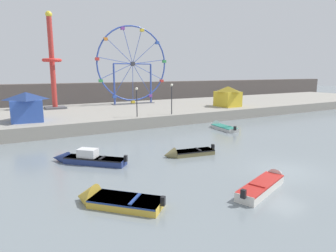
# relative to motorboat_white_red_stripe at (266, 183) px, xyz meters

# --- Properties ---
(ground_plane) EXTENTS (240.00, 240.00, 0.00)m
(ground_plane) POSITION_rel_motorboat_white_red_stripe_xyz_m (3.45, 1.36, -0.28)
(ground_plane) COLOR slate
(quay_promenade) EXTENTS (110.00, 18.63, 1.35)m
(quay_promenade) POSITION_rel_motorboat_white_red_stripe_xyz_m (3.45, 28.42, 0.40)
(quay_promenade) COLOR gray
(quay_promenade) RESTS_ON ground_plane
(distant_town_skyline) EXTENTS (140.00, 3.00, 4.40)m
(distant_town_skyline) POSITION_rel_motorboat_white_red_stripe_xyz_m (3.45, 47.31, 1.92)
(distant_town_skyline) COLOR #564C47
(distant_town_skyline) RESTS_ON ground_plane
(motorboat_white_red_stripe) EXTENTS (5.43, 2.86, 1.10)m
(motorboat_white_red_stripe) POSITION_rel_motorboat_white_red_stripe_xyz_m (0.00, 0.00, 0.00)
(motorboat_white_red_stripe) COLOR silver
(motorboat_white_red_stripe) RESTS_ON ground_plane
(motorboat_olive_wood) EXTENTS (4.39, 1.79, 1.09)m
(motorboat_olive_wood) POSITION_rel_motorboat_white_red_stripe_xyz_m (-0.55, 7.72, -0.07)
(motorboat_olive_wood) COLOR olive
(motorboat_olive_wood) RESTS_ON ground_plane
(motorboat_mustard_yellow) EXTENTS (4.24, 4.29, 1.47)m
(motorboat_mustard_yellow) POSITION_rel_motorboat_white_red_stripe_xyz_m (-8.54, 2.43, -0.06)
(motorboat_mustard_yellow) COLOR gold
(motorboat_mustard_yellow) RESTS_ON ground_plane
(motorboat_navy_blue) EXTENTS (4.86, 4.70, 1.36)m
(motorboat_navy_blue) POSITION_rel_motorboat_white_red_stripe_xyz_m (-7.92, 9.72, 0.06)
(motorboat_navy_blue) COLOR navy
(motorboat_navy_blue) RESTS_ON ground_plane
(motorboat_pale_grey) EXTENTS (1.73, 4.89, 1.22)m
(motorboat_pale_grey) POSITION_rel_motorboat_white_red_stripe_xyz_m (9.19, 15.15, -0.05)
(motorboat_pale_grey) COLOR silver
(motorboat_pale_grey) RESTS_ON ground_plane
(ferris_wheel_blue_frame) EXTENTS (12.17, 1.20, 12.45)m
(ferris_wheel_blue_frame) POSITION_rel_motorboat_white_red_stripe_xyz_m (6.14, 33.62, 7.32)
(ferris_wheel_blue_frame) COLOR #334CA8
(ferris_wheel_blue_frame) RESTS_ON quay_promenade
(drop_tower_red_tower) EXTENTS (2.80, 2.80, 13.34)m
(drop_tower_red_tower) POSITION_rel_motorboat_white_red_stripe_xyz_m (-6.14, 33.38, 6.92)
(drop_tower_red_tower) COLOR #BC332D
(drop_tower_red_tower) RESTS_ON quay_promenade
(carnival_booth_yellow_awning) EXTENTS (3.20, 3.69, 3.05)m
(carnival_booth_yellow_awning) POSITION_rel_motorboat_white_red_stripe_xyz_m (17.11, 23.04, 2.66)
(carnival_booth_yellow_awning) COLOR yellow
(carnival_booth_yellow_awning) RESTS_ON quay_promenade
(carnival_booth_blue_tent) EXTENTS (3.62, 3.98, 3.10)m
(carnival_booth_blue_tent) POSITION_rel_motorboat_white_red_stripe_xyz_m (-10.50, 23.22, 2.69)
(carnival_booth_blue_tent) COLOR #3356B7
(carnival_booth_blue_tent) RESTS_ON quay_promenade
(promenade_lamp_near) EXTENTS (0.32, 0.32, 3.75)m
(promenade_lamp_near) POSITION_rel_motorboat_white_red_stripe_xyz_m (5.46, 20.03, 3.54)
(promenade_lamp_near) COLOR #2D2D33
(promenade_lamp_near) RESTS_ON quay_promenade
(promenade_lamp_far) EXTENTS (0.32, 0.32, 3.42)m
(promenade_lamp_far) POSITION_rel_motorboat_white_red_stripe_xyz_m (0.89, 20.25, 3.35)
(promenade_lamp_far) COLOR #2D2D33
(promenade_lamp_far) RESTS_ON quay_promenade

